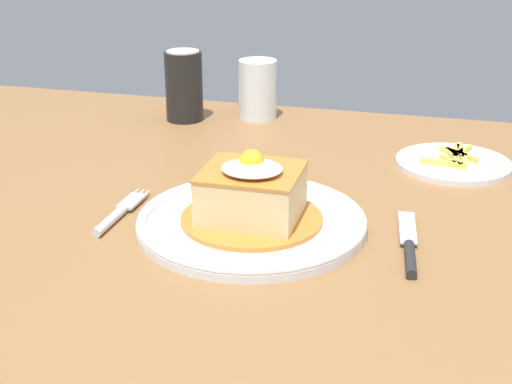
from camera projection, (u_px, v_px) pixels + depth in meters
The scene contains 8 objects.
dining_table at pixel (215, 265), 1.05m from camera, with size 1.32×0.90×0.77m.
main_plate at pixel (252, 222), 0.90m from camera, with size 0.28×0.28×0.02m.
sandwich_meal at pixel (252, 196), 0.89m from camera, with size 0.17×0.17×0.09m.
fork at pixel (117, 214), 0.93m from camera, with size 0.02×0.14×0.01m.
knife at pixel (409, 249), 0.84m from camera, with size 0.03×0.17×0.01m.
soda_can at pixel (184, 86), 1.31m from camera, with size 0.07×0.07×0.12m.
drinking_glass at pixel (258, 93), 1.32m from camera, with size 0.07×0.07×0.10m.
side_plate_fries at pixel (453, 163), 1.10m from camera, with size 0.17×0.17×0.02m.
Camera 1 is at (0.30, -0.88, 1.16)m, focal length 51.96 mm.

